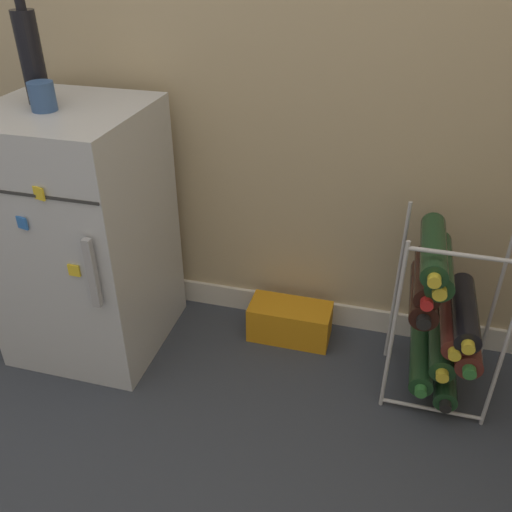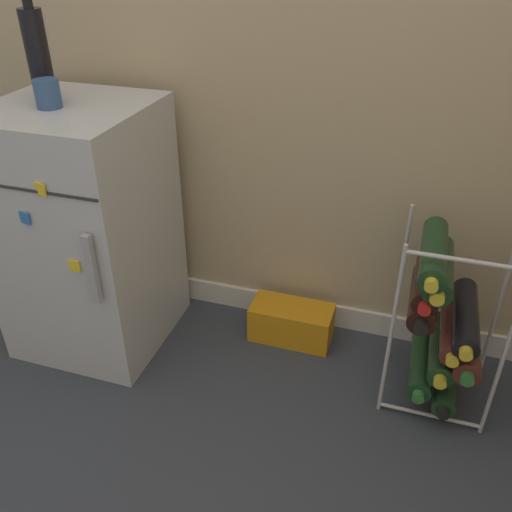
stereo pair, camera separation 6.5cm
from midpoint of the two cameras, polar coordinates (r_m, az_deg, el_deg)
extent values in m
plane|color=#333842|center=(1.68, -5.34, -18.45)|extent=(14.00, 14.00, 0.00)
cube|color=silver|center=(2.09, 1.26, -4.78)|extent=(7.04, 0.01, 0.09)
cube|color=#B7BABF|center=(1.87, -16.39, 2.55)|extent=(0.48, 0.47, 0.84)
cube|color=#2D2D2D|center=(1.59, -22.26, 6.48)|extent=(0.47, 0.00, 0.01)
cube|color=#9E9EA3|center=(1.58, -15.78, -1.39)|extent=(0.02, 0.02, 0.22)
cube|color=yellow|center=(1.63, -17.49, -1.02)|extent=(0.04, 0.01, 0.04)
cube|color=yellow|center=(1.55, -20.64, 6.58)|extent=(0.04, 0.02, 0.04)
cube|color=blue|center=(1.64, -22.13, 3.72)|extent=(0.04, 0.01, 0.04)
cylinder|color=#B2B2B7|center=(1.60, 15.15, -8.02)|extent=(0.01, 0.01, 0.59)
cylinder|color=#B2B2B7|center=(1.63, 25.68, -9.54)|extent=(0.01, 0.01, 0.59)
cylinder|color=#B2B2B7|center=(1.79, 15.77, -3.37)|extent=(0.01, 0.01, 0.59)
cylinder|color=#B2B2B7|center=(1.82, 25.10, -4.81)|extent=(0.01, 0.01, 0.59)
cylinder|color=#B2B2B7|center=(1.79, 18.78, -15.58)|extent=(0.30, 0.01, 0.01)
cylinder|color=#B2B2B7|center=(1.46, 22.45, -0.48)|extent=(0.30, 0.01, 0.01)
cylinder|color=#19381E|center=(1.84, 20.19, -11.83)|extent=(0.07, 0.29, 0.07)
cylinder|color=black|center=(1.73, 20.16, -15.28)|extent=(0.03, 0.02, 0.03)
cylinder|color=#19381E|center=(1.81, 18.00, -10.51)|extent=(0.07, 0.29, 0.07)
cylinder|color=#2D7033|center=(1.69, 17.79, -13.95)|extent=(0.03, 0.02, 0.03)
cylinder|color=#19381E|center=(1.77, 19.95, -9.09)|extent=(0.07, 0.28, 0.07)
cylinder|color=gold|center=(1.65, 19.90, -12.37)|extent=(0.04, 0.02, 0.04)
cylinder|color=#56231E|center=(1.75, 22.29, -8.29)|extent=(0.08, 0.31, 0.08)
cylinder|color=#2D7033|center=(1.62, 22.44, -11.91)|extent=(0.04, 0.02, 0.04)
cylinder|color=#56231E|center=(1.72, 21.03, -6.95)|extent=(0.07, 0.28, 0.07)
cylinder|color=gold|center=(1.60, 21.07, -10.22)|extent=(0.03, 0.02, 0.03)
cylinder|color=black|center=(1.70, 22.20, -5.95)|extent=(0.07, 0.31, 0.07)
cylinder|color=gold|center=(1.57, 22.35, -9.51)|extent=(0.04, 0.02, 0.04)
cylinder|color=black|center=(1.66, 18.34, -4.07)|extent=(0.08, 0.27, 0.08)
cylinder|color=black|center=(1.54, 18.16, -7.13)|extent=(0.04, 0.02, 0.04)
cylinder|color=black|center=(1.63, 18.64, -2.46)|extent=(0.07, 0.25, 0.07)
cylinder|color=red|center=(1.51, 18.49, -5.29)|extent=(0.03, 0.02, 0.03)
cylinder|color=#19381E|center=(1.61, 19.79, -1.27)|extent=(0.08, 0.27, 0.08)
cylinder|color=gold|center=(1.48, 19.72, -4.19)|extent=(0.04, 0.02, 0.04)
cylinder|color=#19381E|center=(1.58, 19.33, 0.33)|extent=(0.07, 0.31, 0.07)
cylinder|color=gold|center=(1.44, 19.21, -2.95)|extent=(0.03, 0.02, 0.03)
cube|color=orange|center=(1.96, 4.70, -6.99)|extent=(0.29, 0.14, 0.14)
cylinder|color=#335184|center=(1.69, -20.04, 15.74)|extent=(0.07, 0.07, 0.08)
cylinder|color=black|center=(1.76, -20.92, 19.06)|extent=(0.07, 0.07, 0.25)
cylinder|color=black|center=(1.74, -21.91, 23.73)|extent=(0.03, 0.03, 0.04)
camera|label=1|loc=(0.03, -88.88, 0.69)|focal=38.00mm
camera|label=2|loc=(0.03, 91.12, -0.69)|focal=38.00mm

